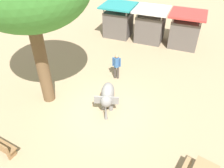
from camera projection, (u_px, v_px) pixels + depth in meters
ground_plane at (102, 110)px, 11.36m from camera, size 60.00×60.00×0.00m
elephant at (107, 95)px, 11.07m from camera, size 1.29×1.78×1.23m
person_handler at (117, 65)px, 13.06m from camera, size 0.50×0.32×1.62m
wooden_bench at (0, 146)px, 9.01m from camera, size 1.44×0.59×0.88m
market_stall_teal at (118, 22)px, 17.90m from camera, size 2.50×2.50×2.52m
market_stall_white at (150, 27)px, 17.14m from camera, size 2.50×2.50×2.52m
market_stall_red at (185, 32)px, 16.38m from camera, size 2.50×2.50×2.52m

